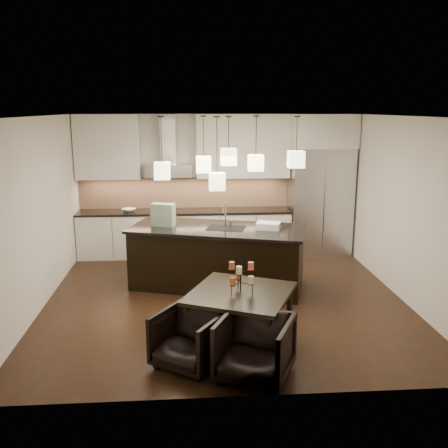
{
  "coord_description": "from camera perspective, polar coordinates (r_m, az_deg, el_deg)",
  "views": [
    {
      "loc": [
        -0.55,
        -7.35,
        2.92
      ],
      "look_at": [
        0.0,
        0.2,
        1.15
      ],
      "focal_mm": 40.0,
      "sensor_mm": 36.0,
      "label": 1
    }
  ],
  "objects": [
    {
      "name": "wall_left",
      "position": [
        7.83,
        -20.48,
        1.11
      ],
      "size": [
        0.02,
        5.5,
        2.8
      ],
      "primitive_type": "cube",
      "color": "silver",
      "rests_on": "ground"
    },
    {
      "name": "pendant_d",
      "position": [
        8.23,
        3.64,
        6.98
      ],
      "size": [
        0.24,
        0.24,
        0.26
      ],
      "primitive_type": "cube",
      "color": "#F6EEB1",
      "rests_on": "ceiling"
    },
    {
      "name": "pendant_c",
      "position": [
        7.79,
        0.52,
        7.68
      ],
      "size": [
        0.24,
        0.24,
        0.26
      ],
      "primitive_type": "cube",
      "color": "#F6EEB1",
      "rests_on": "ceiling"
    },
    {
      "name": "refrigerator",
      "position": [
        10.26,
        10.89,
        2.56
      ],
      "size": [
        1.2,
        0.72,
        2.15
      ],
      "primitive_type": "cube",
      "color": "#B7B7BA",
      "rests_on": "floor"
    },
    {
      "name": "backsplash",
      "position": [
        10.22,
        -4.54,
        3.63
      ],
      "size": [
        4.21,
        0.02,
        0.63
      ],
      "primitive_type": "cube",
      "color": "tan",
      "rests_on": "countertop"
    },
    {
      "name": "food_container",
      "position": [
        8.05,
        5.08,
        -0.21
      ],
      "size": [
        0.43,
        0.36,
        0.11
      ],
      "primitive_type": "cube",
      "rotation": [
        0.0,
        0.0,
        -0.29
      ],
      "color": "silver",
      "rests_on": "island_top"
    },
    {
      "name": "candle_a",
      "position": [
        6.12,
        3.09,
        -6.41
      ],
      "size": [
        0.09,
        0.09,
        0.09
      ],
      "primitive_type": "cylinder",
      "rotation": [
        0.0,
        0.0,
        -0.42
      ],
      "color": "beige",
      "rests_on": "candelabra"
    },
    {
      "name": "candle_e",
      "position": [
        6.16,
        0.9,
        -4.77
      ],
      "size": [
        0.09,
        0.09,
        0.09
      ],
      "primitive_type": "cylinder",
      "rotation": [
        0.0,
        0.0,
        -0.42
      ],
      "color": "#9C4E29",
      "rests_on": "candelabra"
    },
    {
      "name": "armchair_right",
      "position": [
        5.63,
        3.53,
        -13.97
      ],
      "size": [
        1.02,
        1.03,
        0.71
      ],
      "primitive_type": "imported",
      "rotation": [
        0.0,
        0.0,
        -0.44
      ],
      "color": "black",
      "rests_on": "floor"
    },
    {
      "name": "floor",
      "position": [
        7.94,
        0.11,
        -8.51
      ],
      "size": [
        5.5,
        5.5,
        0.02
      ],
      "primitive_type": "cube",
      "color": "black",
      "rests_on": "ground"
    },
    {
      "name": "faucet",
      "position": [
        8.18,
        0.16,
        1.16
      ],
      "size": [
        0.18,
        0.28,
        0.42
      ],
      "primitive_type": null,
      "rotation": [
        0.0,
        0.0,
        -0.29
      ],
      "color": "silver",
      "rests_on": "island_top"
    },
    {
      "name": "candle_f",
      "position": [
        5.99,
        1.73,
        -5.3
      ],
      "size": [
        0.09,
        0.09,
        0.09
      ],
      "primitive_type": "cylinder",
      "rotation": [
        0.0,
        0.0,
        -0.42
      ],
      "color": "beige",
      "rests_on": "candelabra"
    },
    {
      "name": "wall_front",
      "position": [
        4.87,
        2.56,
        -5.06
      ],
      "size": [
        5.5,
        0.02,
        2.8
      ],
      "primitive_type": "cube",
      "color": "silver",
      "rests_on": "ground"
    },
    {
      "name": "pendant_a",
      "position": [
        7.77,
        -7.08,
        6.06
      ],
      "size": [
        0.24,
        0.24,
        0.26
      ],
      "primitive_type": "cube",
      "color": "#F6EEB1",
      "rests_on": "ceiling"
    },
    {
      "name": "candle_d",
      "position": [
        6.16,
        3.09,
        -4.81
      ],
      "size": [
        0.09,
        0.09,
        0.09
      ],
      "primitive_type": "cylinder",
      "rotation": [
        0.0,
        0.0,
        -0.42
      ],
      "color": "#DD5441",
      "rests_on": "candelabra"
    },
    {
      "name": "candelabra",
      "position": [
        6.14,
        1.92,
        -5.92
      ],
      "size": [
        0.45,
        0.45,
        0.41
      ],
      "primitive_type": null,
      "rotation": [
        0.0,
        0.0,
        -0.42
      ],
      "color": "black",
      "rests_on": "dining_table"
    },
    {
      "name": "dining_table",
      "position": [
        6.35,
        1.88,
        -10.71
      ],
      "size": [
        1.56,
        1.56,
        0.71
      ],
      "primitive_type": null,
      "rotation": [
        0.0,
        0.0,
        -0.42
      ],
      "color": "black",
      "rests_on": "floor"
    },
    {
      "name": "hood_chimney",
      "position": [
        9.97,
        -6.41,
        9.63
      ],
      "size": [
        0.3,
        0.28,
        0.96
      ],
      "primitive_type": "cube",
      "color": "#B7B7BA",
      "rests_on": "hood_canopy"
    },
    {
      "name": "countertop",
      "position": [
        9.99,
        -4.52,
        1.45
      ],
      "size": [
        4.21,
        0.66,
        0.04
      ],
      "primitive_type": "cube",
      "color": "black",
      "rests_on": "lower_cabinets"
    },
    {
      "name": "upper_cab_left",
      "position": [
        10.07,
        -13.18,
        8.58
      ],
      "size": [
        1.25,
        0.35,
        1.25
      ],
      "primitive_type": "cube",
      "color": "silver",
      "rests_on": "wall_back"
    },
    {
      "name": "hood_canopy",
      "position": [
        9.91,
        -6.35,
        6.13
      ],
      "size": [
        0.9,
        0.52,
        0.24
      ],
      "primitive_type": "cube",
      "color": "#B7B7BA",
      "rests_on": "wall_back"
    },
    {
      "name": "upper_cab_right",
      "position": [
        10.01,
        2.19,
        8.88
      ],
      "size": [
        1.85,
        0.35,
        1.25
      ],
      "primitive_type": "cube",
      "color": "silver",
      "rests_on": "wall_back"
    },
    {
      "name": "lower_cabinets",
      "position": [
        10.09,
        -4.47,
        -1.11
      ],
      "size": [
        4.21,
        0.62,
        0.88
      ],
      "primitive_type": "cube",
      "color": "silver",
      "rests_on": "floor"
    },
    {
      "name": "pendant_b",
      "position": [
        8.18,
        -2.35,
        6.8
      ],
      "size": [
        0.24,
        0.24,
        0.26
      ],
      "primitive_type": "cube",
      "color": "#F6EEB1",
      "rests_on": "ceiling"
    },
    {
      "name": "wall_right",
      "position": [
        8.21,
        19.71,
        1.7
      ],
      "size": [
        0.02,
        5.5,
        2.8
      ],
      "primitive_type": "cube",
      "color": "silver",
      "rests_on": "ground"
    },
    {
      "name": "wall_back",
      "position": [
        10.24,
        -1.05,
        4.62
      ],
      "size": [
        5.5,
        0.02,
        2.8
      ],
      "primitive_type": "cube",
      "color": "silver",
      "rests_on": "ground"
    },
    {
      "name": "armchair_left",
      "position": [
        5.89,
        -4.03,
        -12.98
      ],
      "size": [
        0.98,
        0.99,
        0.66
      ],
      "primitive_type": "imported",
      "rotation": [
        0.0,
        0.0,
        -0.57
      ],
      "color": "black",
      "rests_on": "floor"
    },
    {
      "name": "pendant_f",
      "position": [
        7.63,
        -0.8,
        4.89
      ],
      "size": [
        0.24,
        0.24,
        0.26
      ],
      "primitive_type": "cube",
      "color": "#F6EEB1",
      "rests_on": "ceiling"
    },
    {
      "name": "candle_b",
      "position": [
        6.28,
        1.66,
        -5.88
      ],
      "size": [
        0.09,
        0.09,
        0.09
      ],
      "primitive_type": "cylinder",
      "rotation": [
        0.0,
        0.0,
        -0.42
      ],
      "color": "#DD5441",
      "rests_on": "candelabra"
    },
    {
      "name": "candle_c",
      "position": [
        6.08,
        0.99,
        -6.54
      ],
      "size": [
        0.09,
        0.09,
        0.09
      ],
      "primitive_type": "cylinder",
      "rotation": [
        0.0,
        0.0,
        -0.42
      ],
      "color": "#9C4E29",
      "rests_on": "candelabra"
    },
    {
      "name": "island_top",
      "position": [
        8.15,
        -0.76,
        -0.55
      ],
      "size": [
        3.06,
        1.95,
        0.04
      ],
      "primitive_type": "cube",
      "rotation": [
        0.0,
        0.0,
        -0.29
      ],
      "color": "black",
      "rests_on": "island_body"
    },
    {
      "name": "pendant_e",
      "position": [
        7.94,
        8.23,
        7.33
      ],
      "size": [
        0.24,
        0.24,
        0.26
      ],
      "primitive_type": "cube",
      "color": "#F6EEB1",
      "rests_on": "ceiling"
    },
    {
      "name": "ceiling",
      "position": [
        7.37,
        0.12,
        12.3
      ],
      "size": [
        5.5,
        5.5,
        0.02
      ],
      "primitive_type": "cube",
      "color": "white",
      "rests_on": "wall_back"
    },
    {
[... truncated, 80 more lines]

